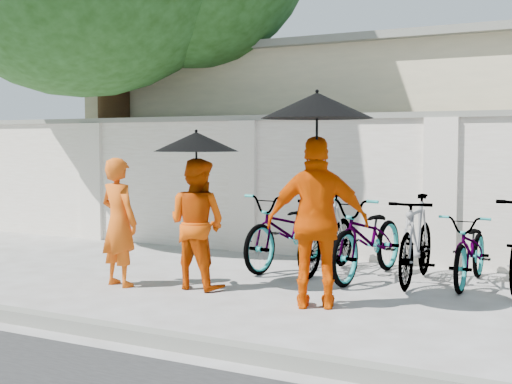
% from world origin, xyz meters
% --- Properties ---
extents(ground, '(80.00, 80.00, 0.00)m').
position_xyz_m(ground, '(0.00, 0.00, 0.00)').
color(ground, '#ACACAC').
extents(kerb, '(40.00, 0.16, 0.12)m').
position_xyz_m(kerb, '(0.00, -1.70, 0.06)').
color(kerb, slate).
rests_on(kerb, ground).
extents(compound_wall, '(20.00, 0.30, 2.00)m').
position_xyz_m(compound_wall, '(1.00, 3.20, 1.00)').
color(compound_wall, white).
rests_on(compound_wall, ground).
extents(building_behind, '(14.00, 6.00, 3.20)m').
position_xyz_m(building_behind, '(2.00, 7.00, 1.60)').
color(building_behind, beige).
rests_on(building_behind, ground).
extents(monk_left, '(0.61, 0.46, 1.50)m').
position_xyz_m(monk_left, '(-0.99, 0.10, 0.75)').
color(monk_left, '#D6520E').
rests_on(monk_left, ground).
extents(monk_center, '(0.76, 0.61, 1.49)m').
position_xyz_m(monk_center, '(-0.12, 0.41, 0.75)').
color(monk_center, '#CA4304').
rests_on(monk_center, ground).
extents(parasol_center, '(0.95, 0.95, 0.94)m').
position_xyz_m(parasol_center, '(-0.07, 0.33, 1.68)').
color(parasol_center, black).
rests_on(parasol_center, ground).
extents(monk_right, '(1.10, 0.79, 1.74)m').
position_xyz_m(monk_right, '(1.48, 0.18, 0.87)').
color(monk_right, '#DA4800').
rests_on(monk_right, ground).
extents(parasol_right, '(1.11, 1.11, 1.18)m').
position_xyz_m(parasol_right, '(1.50, 0.10, 2.03)').
color(parasol_right, black).
rests_on(parasol_right, ground).
extents(bike_0, '(0.89, 1.98, 1.00)m').
position_xyz_m(bike_0, '(0.21, 2.10, 0.50)').
color(bike_0, '#999AAA').
rests_on(bike_0, ground).
extents(bike_1, '(0.51, 1.70, 1.02)m').
position_xyz_m(bike_1, '(0.81, 2.02, 0.51)').
color(bike_1, '#999AAA').
rests_on(bike_1, ground).
extents(bike_2, '(0.82, 1.99, 1.02)m').
position_xyz_m(bike_2, '(1.41, 1.91, 0.51)').
color(bike_2, '#999AAA').
rests_on(bike_2, ground).
extents(bike_3, '(0.63, 1.78, 1.05)m').
position_xyz_m(bike_3, '(2.01, 1.88, 0.53)').
color(bike_3, '#999AAA').
rests_on(bike_3, ground).
extents(bike_4, '(0.61, 1.64, 0.86)m').
position_xyz_m(bike_4, '(2.61, 2.07, 0.43)').
color(bike_4, '#999AAA').
rests_on(bike_4, ground).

